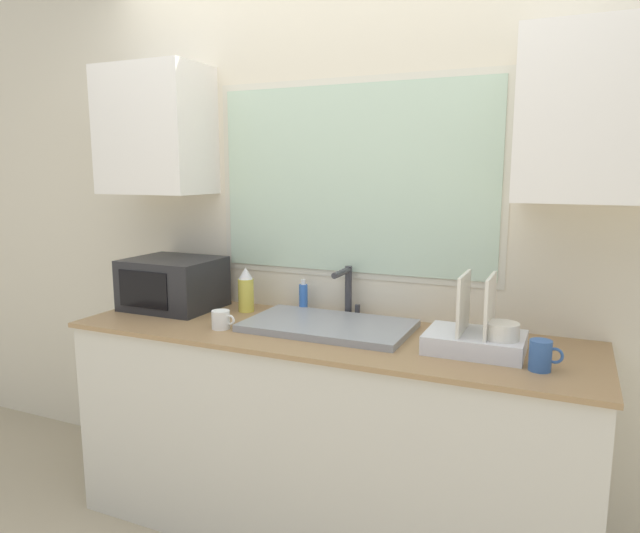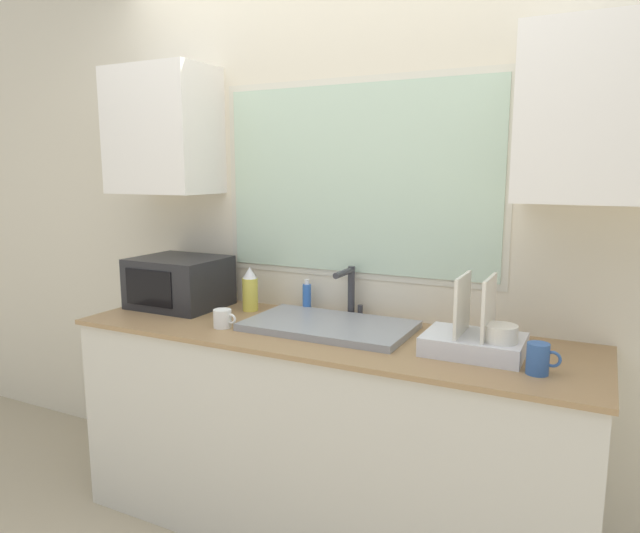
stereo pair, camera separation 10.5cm
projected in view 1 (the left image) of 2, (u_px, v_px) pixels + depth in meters
The scene contains 10 objects.
countertop at pixel (324, 432), 2.45m from camera, with size 2.17×0.67×0.90m.
wall_back at pixel (352, 210), 2.58m from camera, with size 6.00×0.38×2.60m.
sink_basin at pixel (327, 325), 2.41m from camera, with size 0.69×0.41×0.03m.
faucet at pixel (346, 287), 2.57m from camera, with size 0.08×0.19×0.23m.
microwave at pixel (173, 283), 2.77m from camera, with size 0.42×0.36×0.24m.
dish_rack at pixel (478, 336), 2.09m from camera, with size 0.35×0.26×0.29m.
spray_bottle at pixel (246, 290), 2.70m from camera, with size 0.07×0.07×0.21m.
soap_bottle at pixel (303, 298), 2.68m from camera, with size 0.04×0.04×0.16m.
mug_near_sink at pixel (221, 320), 2.41m from camera, with size 0.11×0.08×0.08m.
mug_by_rack at pixel (541, 355), 1.90m from camera, with size 0.11×0.07×0.10m.
Camera 1 is at (0.92, -1.78, 1.56)m, focal length 32.00 mm.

